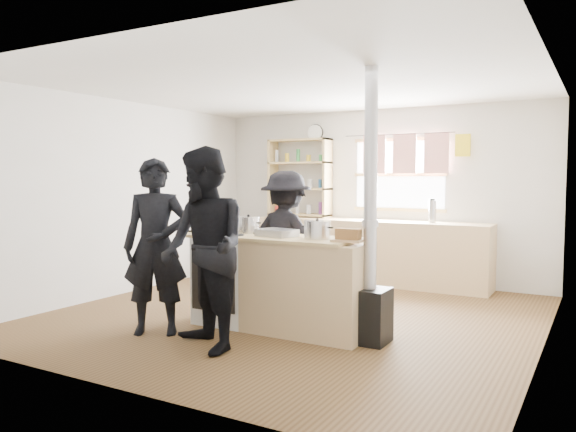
# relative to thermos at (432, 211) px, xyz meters

# --- Properties ---
(ground) EXTENTS (5.00, 5.00, 0.01)m
(ground) POSITION_rel_thermos_xyz_m (-0.91, -2.22, -1.06)
(ground) COLOR brown
(ground) RESTS_ON ground
(back_counter) EXTENTS (3.40, 0.55, 0.90)m
(back_counter) POSITION_rel_thermos_xyz_m (-0.91, 0.00, -0.60)
(back_counter) COLOR tan
(back_counter) RESTS_ON ground
(shelving_unit) EXTENTS (1.00, 0.28, 1.20)m
(shelving_unit) POSITION_rel_thermos_xyz_m (-2.11, 0.12, 0.46)
(shelving_unit) COLOR tan
(shelving_unit) RESTS_ON back_counter
(thermos) EXTENTS (0.10, 0.10, 0.31)m
(thermos) POSITION_rel_thermos_xyz_m (0.00, 0.00, 0.00)
(thermos) COLOR silver
(thermos) RESTS_ON back_counter
(cooking_island) EXTENTS (1.97, 0.64, 0.93)m
(cooking_island) POSITION_rel_thermos_xyz_m (-0.76, -2.77, -0.59)
(cooking_island) COLOR white
(cooking_island) RESTS_ON ground
(skillet_greens) EXTENTS (0.35, 0.35, 0.05)m
(skillet_greens) POSITION_rel_thermos_xyz_m (-1.53, -2.92, -0.10)
(skillet_greens) COLOR black
(skillet_greens) RESTS_ON cooking_island
(roast_tray) EXTENTS (0.43, 0.34, 0.07)m
(roast_tray) POSITION_rel_thermos_xyz_m (-0.79, -2.77, -0.08)
(roast_tray) COLOR silver
(roast_tray) RESTS_ON cooking_island
(stockpot_stove) EXTENTS (0.24, 0.24, 0.19)m
(stockpot_stove) POSITION_rel_thermos_xyz_m (-1.23, -2.62, -0.04)
(stockpot_stove) COLOR #BCBCBF
(stockpot_stove) RESTS_ON cooking_island
(stockpot_counter) EXTENTS (0.26, 0.26, 0.20)m
(stockpot_counter) POSITION_rel_thermos_xyz_m (-0.35, -2.77, -0.04)
(stockpot_counter) COLOR silver
(stockpot_counter) RESTS_ON cooking_island
(bread_board) EXTENTS (0.29, 0.21, 0.12)m
(bread_board) POSITION_rel_thermos_xyz_m (0.01, -2.85, -0.07)
(bread_board) COLOR tan
(bread_board) RESTS_ON cooking_island
(flue_heater) EXTENTS (0.35, 0.35, 2.50)m
(flue_heater) POSITION_rel_thermos_xyz_m (0.18, -2.76, -0.40)
(flue_heater) COLOR black
(flue_heater) RESTS_ON ground
(person_near_left) EXTENTS (0.74, 0.67, 1.70)m
(person_near_left) POSITION_rel_thermos_xyz_m (-1.72, -3.50, -0.20)
(person_near_left) COLOR black
(person_near_left) RESTS_ON ground
(person_near_right) EXTENTS (1.08, 1.01, 1.78)m
(person_near_right) POSITION_rel_thermos_xyz_m (-0.98, -3.69, -0.16)
(person_near_right) COLOR black
(person_near_right) RESTS_ON ground
(person_far) EXTENTS (1.06, 0.66, 1.59)m
(person_far) POSITION_rel_thermos_xyz_m (-1.19, -1.90, -0.26)
(person_far) COLOR black
(person_far) RESTS_ON ground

